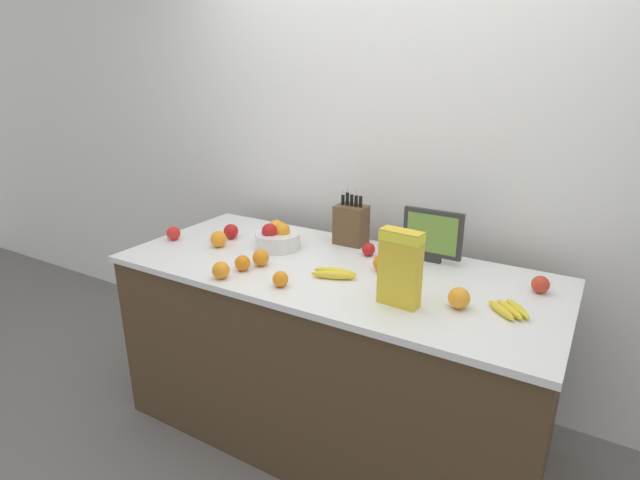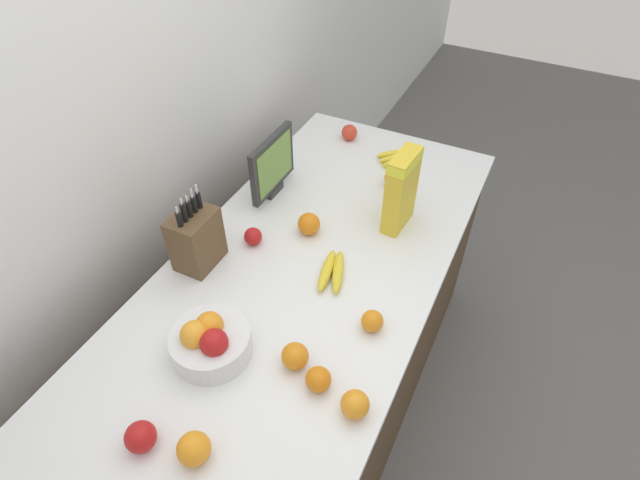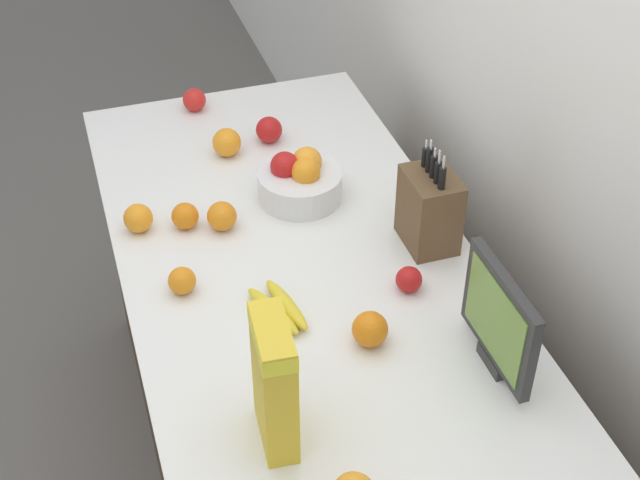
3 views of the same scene
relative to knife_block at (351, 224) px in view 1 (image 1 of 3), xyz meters
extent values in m
plane|color=slate|center=(0.08, -0.34, -1.02)|extent=(14.00, 14.00, 0.00)
cube|color=silver|center=(0.08, 0.32, 0.28)|extent=(9.00, 0.06, 2.60)
cube|color=#4C3823|center=(0.08, -0.34, -0.58)|extent=(2.03, 0.86, 0.89)
cube|color=white|center=(0.08, -0.34, -0.12)|extent=(2.06, 0.89, 0.03)
cube|color=brown|center=(0.00, 0.00, 0.00)|extent=(0.16, 0.12, 0.21)
cylinder|color=black|center=(-0.05, 0.00, 0.13)|extent=(0.02, 0.02, 0.05)
cube|color=silver|center=(-0.05, 0.00, 0.16)|extent=(0.01, 0.00, 0.02)
cylinder|color=black|center=(-0.03, 0.00, 0.13)|extent=(0.02, 0.02, 0.07)
cube|color=silver|center=(-0.03, 0.00, 0.18)|extent=(0.01, 0.00, 0.02)
cylinder|color=black|center=(0.00, 0.00, 0.13)|extent=(0.02, 0.02, 0.06)
cube|color=silver|center=(0.00, 0.00, 0.17)|extent=(0.01, 0.00, 0.02)
cylinder|color=black|center=(0.03, 0.00, 0.13)|extent=(0.02, 0.02, 0.06)
cube|color=silver|center=(0.03, 0.00, 0.18)|extent=(0.01, 0.00, 0.04)
cylinder|color=black|center=(0.05, 0.00, 0.13)|extent=(0.02, 0.02, 0.06)
cube|color=silver|center=(0.05, 0.00, 0.18)|extent=(0.01, 0.00, 0.03)
cube|color=#2D2D2D|center=(0.45, -0.04, -0.09)|extent=(0.10, 0.03, 0.03)
cube|color=#2D2D2D|center=(0.45, -0.04, 0.04)|extent=(0.29, 0.02, 0.23)
cube|color=olive|center=(0.45, -0.05, 0.04)|extent=(0.24, 0.00, 0.19)
cube|color=gold|center=(0.49, -0.55, 0.05)|extent=(0.17, 0.08, 0.31)
cube|color=yellow|center=(0.49, -0.55, 0.18)|extent=(0.17, 0.08, 0.04)
cylinder|color=silver|center=(-0.29, -0.26, -0.06)|extent=(0.23, 0.23, 0.08)
sphere|color=orange|center=(-0.27, -0.25, -0.01)|extent=(0.08, 0.08, 0.08)
sphere|color=orange|center=(-0.32, -0.23, -0.01)|extent=(0.08, 0.08, 0.08)
sphere|color=red|center=(-0.32, -0.29, -0.01)|extent=(0.08, 0.08, 0.08)
ellipsoid|color=yellow|center=(0.91, -0.38, -0.09)|extent=(0.13, 0.14, 0.03)
ellipsoid|color=yellow|center=(0.89, -0.40, -0.09)|extent=(0.14, 0.14, 0.03)
ellipsoid|color=yellow|center=(0.86, -0.42, -0.09)|extent=(0.14, 0.14, 0.03)
ellipsoid|color=yellow|center=(0.15, -0.46, -0.09)|extent=(0.20, 0.10, 0.04)
ellipsoid|color=yellow|center=(0.14, -0.42, -0.09)|extent=(0.20, 0.08, 0.04)
sphere|color=red|center=(0.16, -0.12, -0.07)|extent=(0.07, 0.07, 0.07)
sphere|color=red|center=(-0.60, -0.26, -0.07)|extent=(0.08, 0.08, 0.08)
sphere|color=red|center=(-0.85, -0.44, -0.07)|extent=(0.07, 0.07, 0.07)
sphere|color=red|center=(0.96, -0.14, -0.07)|extent=(0.07, 0.07, 0.07)
sphere|color=orange|center=(0.71, -0.46, -0.06)|extent=(0.09, 0.09, 0.09)
sphere|color=orange|center=(0.30, -0.27, -0.06)|extent=(0.08, 0.08, 0.08)
sphere|color=orange|center=(-0.28, -0.71, -0.07)|extent=(0.08, 0.08, 0.08)
sphere|color=orange|center=(0.00, -0.65, -0.07)|extent=(0.07, 0.07, 0.07)
sphere|color=orange|center=(-0.26, -0.59, -0.07)|extent=(0.07, 0.07, 0.07)
sphere|color=orange|center=(-0.22, -0.50, -0.07)|extent=(0.08, 0.08, 0.08)
sphere|color=orange|center=(-0.57, -0.40, -0.06)|extent=(0.09, 0.09, 0.09)
camera|label=1|loc=(1.14, -2.24, 0.79)|focal=28.00mm
camera|label=2|loc=(-0.91, -0.92, 1.15)|focal=28.00mm
camera|label=3|loc=(1.65, -0.83, 1.36)|focal=50.00mm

